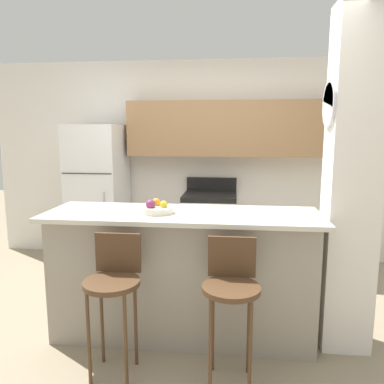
# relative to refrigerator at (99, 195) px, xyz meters

# --- Properties ---
(ground_plane) EXTENTS (14.00, 14.00, 0.00)m
(ground_plane) POSITION_rel_refrigerator_xyz_m (1.28, -1.60, -0.87)
(ground_plane) COLOR gray
(wall_back) EXTENTS (5.60, 0.38, 2.55)m
(wall_back) POSITION_rel_refrigerator_xyz_m (1.42, 0.34, 0.57)
(wall_back) COLOR white
(wall_back) RESTS_ON ground_plane
(pillar_right) EXTENTS (0.38, 0.34, 2.55)m
(pillar_right) POSITION_rel_refrigerator_xyz_m (2.54, -1.60, 0.41)
(pillar_right) COLOR white
(pillar_right) RESTS_ON ground_plane
(counter_bar) EXTENTS (2.17, 0.69, 1.03)m
(counter_bar) POSITION_rel_refrigerator_xyz_m (1.28, -1.60, -0.35)
(counter_bar) COLOR gray
(counter_bar) RESTS_ON ground_plane
(refrigerator) EXTENTS (0.62, 0.74, 1.74)m
(refrigerator) POSITION_rel_refrigerator_xyz_m (0.00, 0.00, 0.00)
(refrigerator) COLOR white
(refrigerator) RESTS_ON ground_plane
(stove_range) EXTENTS (0.64, 0.66, 1.07)m
(stove_range) POSITION_rel_refrigerator_xyz_m (1.39, 0.04, -0.41)
(stove_range) COLOR white
(stove_range) RESTS_ON ground_plane
(bar_stool_left) EXTENTS (0.38, 0.38, 0.96)m
(bar_stool_left) POSITION_rel_refrigerator_xyz_m (0.88, -2.13, -0.22)
(bar_stool_left) COLOR #4C331E
(bar_stool_left) RESTS_ON ground_plane
(bar_stool_right) EXTENTS (0.38, 0.38, 0.96)m
(bar_stool_right) POSITION_rel_refrigerator_xyz_m (1.67, -2.13, -0.22)
(bar_stool_right) COLOR #4C331E
(bar_stool_right) RESTS_ON ground_plane
(fruit_bowl) EXTENTS (0.25, 0.25, 0.11)m
(fruit_bowl) POSITION_rel_refrigerator_xyz_m (1.08, -1.64, 0.20)
(fruit_bowl) COLOR silver
(fruit_bowl) RESTS_ON counter_bar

